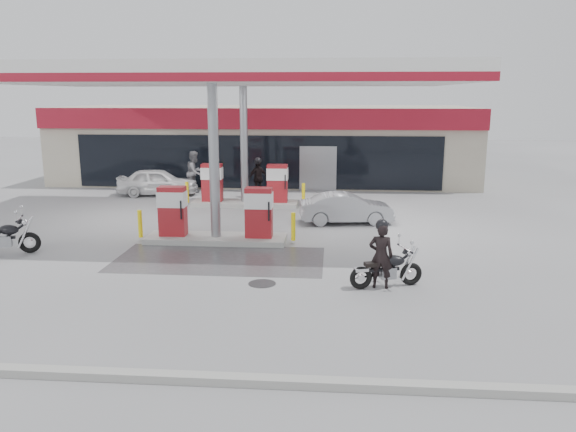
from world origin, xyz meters
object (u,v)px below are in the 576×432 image
(sedan_white, at_px, (158,182))
(biker_walking, at_px, (258,178))
(hatchback_silver, at_px, (347,208))
(parked_car_left, at_px, (148,173))
(main_motorcycle, at_px, (388,270))
(attendant, at_px, (195,172))
(parked_motorcycle, at_px, (4,239))
(biker_main, at_px, (381,256))
(pump_island_far, at_px, (245,189))
(pump_island_near, at_px, (216,220))

(sedan_white, relative_size, biker_walking, 2.17)
(hatchback_silver, distance_m, parked_car_left, 13.83)
(parked_car_left, bearing_deg, biker_walking, -107.56)
(hatchback_silver, height_order, parked_car_left, hatchback_silver)
(main_motorcycle, distance_m, parked_car_left, 19.61)
(main_motorcycle, xyz_separation_m, sedan_white, (-9.59, 12.18, 0.20))
(attendant, distance_m, hatchback_silver, 9.18)
(main_motorcycle, xyz_separation_m, parked_motorcycle, (-11.07, 1.98, 0.05))
(parked_car_left, bearing_deg, main_motorcycle, -131.93)
(hatchback_silver, bearing_deg, sedan_white, 51.63)
(biker_main, distance_m, sedan_white, 15.45)
(biker_main, xyz_separation_m, attendant, (-7.78, 12.85, 0.20))
(pump_island_far, height_order, hatchback_silver, pump_island_far)
(biker_walking, bearing_deg, pump_island_far, -138.81)
(pump_island_far, bearing_deg, parked_motorcycle, -126.66)
(pump_island_far, xyz_separation_m, biker_walking, (0.28, 2.20, 0.15))
(pump_island_far, xyz_separation_m, biker_main, (4.93, -10.05, 0.10))
(biker_main, relative_size, attendant, 0.80)
(pump_island_far, distance_m, attendant, 4.00)
(biker_main, height_order, parked_motorcycle, biker_main)
(attendant, bearing_deg, pump_island_far, -120.47)
(attendant, bearing_deg, parked_motorcycle, 178.02)
(hatchback_silver, bearing_deg, biker_main, 177.88)
(sedan_white, bearing_deg, main_motorcycle, -151.29)
(parked_motorcycle, bearing_deg, sedan_white, 62.43)
(attendant, bearing_deg, main_motorcycle, -134.03)
(sedan_white, height_order, parked_car_left, sedan_white)
(main_motorcycle, xyz_separation_m, parked_car_left, (-11.36, 15.98, 0.09))
(parked_motorcycle, height_order, parked_car_left, parked_motorcycle)
(biker_walking, bearing_deg, biker_main, -110.86)
(biker_main, relative_size, parked_car_left, 0.45)
(main_motorcycle, relative_size, parked_motorcycle, 0.90)
(main_motorcycle, relative_size, sedan_white, 0.50)
(attendant, relative_size, hatchback_silver, 0.60)
(main_motorcycle, bearing_deg, hatchback_silver, 78.98)
(biker_main, distance_m, attendant, 15.02)
(pump_island_near, xyz_separation_m, attendant, (-2.85, 8.80, 0.31))
(biker_walking, bearing_deg, sedan_white, 138.33)
(biker_main, bearing_deg, parked_car_left, -49.51)
(sedan_white, xyz_separation_m, biker_walking, (4.76, 0.00, 0.22))
(parked_motorcycle, distance_m, attendant, 11.25)
(main_motorcycle, relative_size, parked_car_left, 0.51)
(pump_island_far, xyz_separation_m, attendant, (-2.85, 2.80, 0.31))
(biker_main, distance_m, biker_walking, 13.10)
(biker_main, bearing_deg, pump_island_near, -33.73)
(pump_island_far, relative_size, sedan_white, 1.38)
(biker_walking, bearing_deg, pump_island_near, -133.60)
(attendant, bearing_deg, hatchback_silver, -115.17)
(biker_main, height_order, attendant, attendant)
(sedan_white, xyz_separation_m, hatchback_silver, (8.73, -5.20, -0.07))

